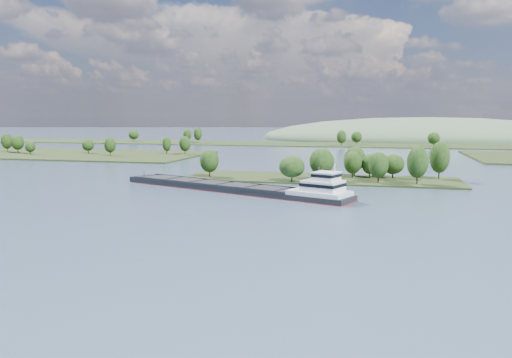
# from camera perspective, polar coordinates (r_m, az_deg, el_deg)

# --- Properties ---
(ground) EXTENTS (1800.00, 1800.00, 0.00)m
(ground) POSITION_cam_1_polar(r_m,az_deg,el_deg) (126.58, 3.89, -3.41)
(ground) COLOR #3B5067
(ground) RESTS_ON ground
(tree_island) EXTENTS (100.00, 31.86, 14.81)m
(tree_island) POSITION_cam_1_polar(r_m,az_deg,el_deg) (183.07, 9.35, 1.09)
(tree_island) COLOR black
(tree_island) RESTS_ON ground
(back_shoreline) EXTENTS (900.00, 60.00, 15.40)m
(back_shoreline) POSITION_cam_1_polar(r_m,az_deg,el_deg) (402.93, 12.39, 3.87)
(back_shoreline) COLOR black
(back_shoreline) RESTS_ON ground
(hill_west) EXTENTS (320.00, 160.00, 44.00)m
(hill_west) POSITION_cam_1_polar(r_m,az_deg,el_deg) (504.30, 18.65, 4.23)
(hill_west) COLOR #42593D
(hill_west) RESTS_ON ground
(cargo_barge) EXTENTS (80.65, 39.12, 11.19)m
(cargo_barge) POSITION_cam_1_polar(r_m,az_deg,el_deg) (153.04, -1.39, -1.00)
(cargo_barge) COLOR black
(cargo_barge) RESTS_ON ground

